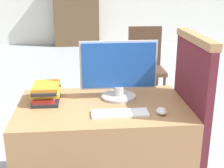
{
  "coord_description": "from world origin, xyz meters",
  "views": [
    {
      "loc": [
        -0.12,
        -1.64,
        1.58
      ],
      "look_at": [
        0.06,
        0.33,
        0.92
      ],
      "focal_mm": 50.0,
      "sensor_mm": 36.0,
      "label": 1
    }
  ],
  "objects_px": {
    "monitor": "(119,71)",
    "keyboard": "(120,113)",
    "mouse": "(161,111)",
    "book_stack": "(46,93)",
    "far_chair": "(146,62)"
  },
  "relations": [
    {
      "from": "far_chair",
      "to": "keyboard",
      "type": "bearing_deg",
      "value": -89.89
    },
    {
      "from": "book_stack",
      "to": "mouse",
      "type": "bearing_deg",
      "value": -21.4
    },
    {
      "from": "monitor",
      "to": "far_chair",
      "type": "distance_m",
      "value": 1.93
    },
    {
      "from": "keyboard",
      "to": "mouse",
      "type": "xyz_separation_m",
      "value": [
        0.27,
        -0.01,
        0.01
      ]
    },
    {
      "from": "keyboard",
      "to": "mouse",
      "type": "height_order",
      "value": "mouse"
    },
    {
      "from": "keyboard",
      "to": "far_chair",
      "type": "xyz_separation_m",
      "value": [
        0.6,
        2.11,
        -0.21
      ]
    },
    {
      "from": "keyboard",
      "to": "far_chair",
      "type": "relative_size",
      "value": 0.37
    },
    {
      "from": "monitor",
      "to": "keyboard",
      "type": "distance_m",
      "value": 0.36
    },
    {
      "from": "keyboard",
      "to": "mouse",
      "type": "bearing_deg",
      "value": -3.17
    },
    {
      "from": "book_stack",
      "to": "keyboard",
      "type": "bearing_deg",
      "value": -29.84
    },
    {
      "from": "mouse",
      "to": "book_stack",
      "type": "xyz_separation_m",
      "value": [
        -0.77,
        0.3,
        0.04
      ]
    },
    {
      "from": "keyboard",
      "to": "book_stack",
      "type": "relative_size",
      "value": 1.33
    },
    {
      "from": "keyboard",
      "to": "mouse",
      "type": "relative_size",
      "value": 3.91
    },
    {
      "from": "keyboard",
      "to": "book_stack",
      "type": "distance_m",
      "value": 0.58
    },
    {
      "from": "mouse",
      "to": "far_chair",
      "type": "distance_m",
      "value": 2.16
    }
  ]
}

